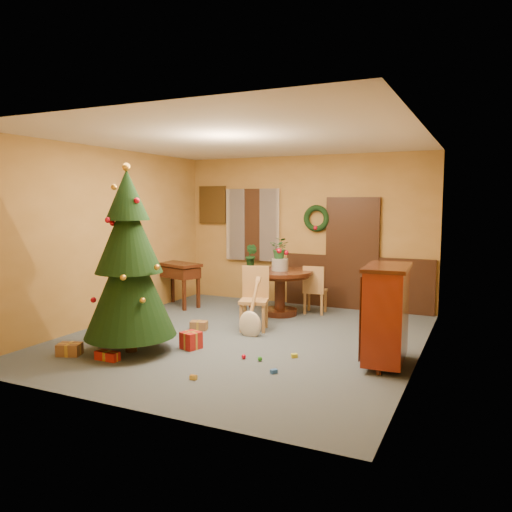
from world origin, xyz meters
The scene contains 21 objects.
room_envelope centered at (0.21, 2.70, 1.12)m, with size 5.50×5.50×5.50m.
dining_table centered at (-0.09, 1.67, 0.56)m, with size 1.16×1.16×0.80m.
urn centered at (-0.09, 1.67, 0.91)m, with size 0.29×0.29×0.22m, color slate.
centerpiece_plant centered at (-0.09, 1.67, 1.20)m, with size 0.34×0.29×0.38m, color #1E4C23.
chair_near centered at (-0.07, 0.58, 0.53)m, with size 0.54×0.54×0.99m.
chair_far centered at (0.46, 1.99, 0.47)m, with size 0.41×0.41×0.88m.
guitar centered at (0.05, 0.16, 0.43)m, with size 0.37×0.17×0.86m, color beige, non-canonical shape.
plant_stand centered at (-0.83, 2.04, 0.49)m, with size 0.30×0.30×0.78m.
stand_plant centered at (-0.83, 2.04, 1.00)m, with size 0.24×0.19×0.43m, color #19471E.
christmas_tree centered at (-1.07, -1.23, 1.20)m, with size 1.22×1.22×2.52m.
writing_desk centered at (-2.15, 1.52, 0.64)m, with size 1.05×0.75×0.84m.
sideboard centered at (2.15, -0.35, 0.67)m, with size 0.57×1.00×1.25m.
gift_a centered at (-1.70, -1.70, 0.08)m, with size 0.35×0.31×0.16m.
gift_b centered at (-0.41, -0.77, 0.12)m, with size 0.29×0.29×0.24m.
gift_c centered at (-0.84, 0.14, 0.07)m, with size 0.30×0.24×0.14m.
gift_d centered at (-1.10, -1.66, 0.06)m, with size 0.33×0.13×0.12m.
toy_a centered at (1.02, -1.22, 0.03)m, with size 0.08×0.05×0.05m, color blue.
toy_b centered at (0.68, -0.87, 0.03)m, with size 0.06×0.06×0.06m, color #268624.
toy_c centered at (1.03, -0.55, 0.03)m, with size 0.08×0.05×0.05m, color #CED127.
toy_d centered at (0.46, -0.88, 0.03)m, with size 0.06×0.06×0.06m, color red.
toy_e centered at (0.27, -1.79, 0.03)m, with size 0.08×0.05×0.05m, color gold.
Camera 1 is at (3.24, -6.47, 2.02)m, focal length 35.00 mm.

